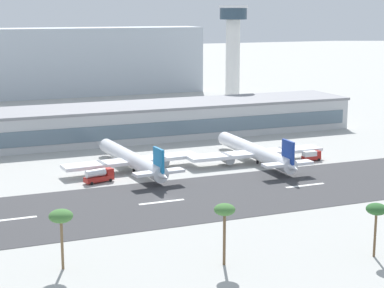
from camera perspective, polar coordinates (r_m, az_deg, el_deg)
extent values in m
plane|color=#A8A8A3|center=(170.53, -2.33, -4.74)|extent=(1400.00, 1400.00, 0.00)
cube|color=#38383A|center=(168.17, -2.03, -4.95)|extent=(800.00, 39.29, 0.08)
cube|color=white|center=(159.58, -15.36, -6.28)|extent=(12.00, 1.20, 0.01)
cube|color=white|center=(167.56, -2.63, -5.01)|extent=(12.00, 1.20, 0.01)
cube|color=white|center=(185.34, 9.71, -3.53)|extent=(12.00, 1.20, 0.01)
cube|color=#B7BABC|center=(250.16, -4.46, 1.87)|extent=(167.46, 26.98, 11.62)
cube|color=slate|center=(237.50, -3.45, 1.22)|extent=(162.44, 0.30, 5.23)
cube|color=gray|center=(249.17, -4.49, 3.30)|extent=(169.13, 27.25, 1.00)
cylinder|color=silver|center=(310.15, 3.53, 6.69)|extent=(6.53, 6.53, 43.04)
cylinder|color=#2D4251|center=(309.03, 3.58, 11.14)|extent=(12.47, 12.47, 5.14)
cylinder|color=silver|center=(309.02, 3.59, 11.73)|extent=(13.47, 13.47, 1.20)
cube|color=#A8B2BC|center=(380.89, -9.21, 7.05)|extent=(134.11, 25.97, 37.41)
cylinder|color=silver|center=(200.16, -5.28, -1.28)|extent=(7.96, 45.23, 4.50)
sphere|color=silver|center=(220.82, -7.42, -0.11)|extent=(4.28, 4.28, 4.28)
cone|color=silver|center=(179.96, -2.64, -2.71)|extent=(4.67, 8.39, 4.05)
cube|color=silver|center=(199.45, -5.18, -1.46)|extent=(42.81, 10.01, 0.99)
cylinder|color=gray|center=(203.21, -2.67, -1.41)|extent=(3.40, 6.51, 2.93)
cylinder|color=gray|center=(196.44, -7.77, -1.96)|extent=(3.40, 6.51, 2.93)
cube|color=silver|center=(181.45, -2.88, -2.45)|extent=(14.66, 4.82, 0.79)
cube|color=#1975B2|center=(180.71, -2.89, -1.48)|extent=(1.19, 6.12, 7.20)
cylinder|color=black|center=(198.78, -5.02, -2.22)|extent=(0.81, 0.81, 1.24)
cylinder|color=white|center=(210.74, 5.39, -0.61)|extent=(4.93, 45.80, 4.58)
sphere|color=white|center=(230.89, 2.80, 0.50)|extent=(4.35, 4.35, 4.35)
cone|color=white|center=(191.21, 8.52, -1.96)|extent=(4.18, 8.27, 4.12)
cube|color=white|center=(210.05, 5.50, -0.78)|extent=(45.42, 7.22, 1.01)
cylinder|color=gray|center=(215.01, 7.92, -0.77)|extent=(3.02, 6.43, 2.97)
cylinder|color=gray|center=(205.82, 2.97, -1.23)|extent=(3.02, 6.43, 2.97)
cube|color=white|center=(192.64, 8.25, -1.71)|extent=(15.45, 3.89, 0.81)
cube|color=navy|center=(191.93, 8.27, -0.77)|extent=(0.78, 6.18, 7.32)
cylinder|color=black|center=(209.40, 5.66, -1.52)|extent=(0.82, 0.82, 1.26)
cube|color=#B2231E|center=(187.53, -8.02, -2.96)|extent=(8.88, 4.69, 1.40)
cylinder|color=silver|center=(186.63, -8.31, -2.49)|extent=(6.12, 3.51, 2.10)
cube|color=#B2231E|center=(188.67, -7.18, -2.35)|extent=(2.58, 2.83, 1.80)
cylinder|color=black|center=(188.02, -7.03, -3.12)|extent=(0.94, 0.50, 0.90)
cylinder|color=black|center=(190.21, -7.42, -2.96)|extent=(0.94, 0.50, 0.90)
cylinder|color=black|center=(185.23, -8.62, -3.39)|extent=(0.94, 0.50, 0.90)
cylinder|color=black|center=(187.45, -9.00, -3.22)|extent=(0.94, 0.50, 0.90)
cube|color=#B2231E|center=(215.31, 10.23, -1.17)|extent=(6.02, 2.46, 1.20)
cube|color=silver|center=(214.63, 10.08, -0.82)|extent=(4.34, 2.35, 1.60)
cube|color=#B2231E|center=(216.19, 10.73, -0.77)|extent=(1.70, 2.22, 1.50)
cylinder|color=black|center=(215.60, 10.87, -1.34)|extent=(0.90, 0.29, 0.90)
cylinder|color=black|center=(217.55, 10.52, -1.21)|extent=(0.90, 0.29, 0.90)
cylinder|color=black|center=(213.34, 9.93, -1.44)|extent=(0.90, 0.29, 0.90)
cylinder|color=black|center=(215.31, 9.58, -1.31)|extent=(0.90, 0.29, 0.90)
cylinder|color=brown|center=(126.35, 2.80, -8.04)|extent=(0.55, 0.55, 10.99)
ellipsoid|color=#427538|center=(124.61, 2.83, -5.66)|extent=(4.04, 4.04, 2.22)
cylinder|color=brown|center=(135.30, 15.50, -7.40)|extent=(0.49, 0.49, 9.74)
ellipsoid|color=#2D602D|center=(133.83, 15.61, -5.42)|extent=(4.11, 4.11, 2.26)
cylinder|color=brown|center=(126.69, -11.13, -8.34)|extent=(0.52, 0.52, 10.38)
ellipsoid|color=#427538|center=(125.04, -11.23, -6.11)|extent=(4.51, 4.51, 2.48)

